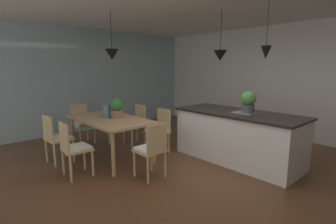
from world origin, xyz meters
TOP-DOWN VIEW (x-y plane):
  - ground_plane at (0.00, 0.00)m, footprint 10.00×8.40m
  - wall_back_kitchen at (0.00, 3.26)m, footprint 10.00×0.12m
  - window_wall_left_glazing at (-4.06, 0.00)m, footprint 0.06×8.40m
  - dining_table at (-1.73, -0.64)m, footprint 1.76×0.97m
  - chair_kitchen_end at (-0.48, -0.64)m, footprint 0.41×0.41m
  - chair_far_right at (-1.33, 0.21)m, footprint 0.41×0.41m
  - chair_near_right at (-1.33, -1.50)m, footprint 0.42×0.42m
  - chair_far_left at (-2.12, 0.21)m, footprint 0.41×0.41m
  - chair_near_left at (-2.12, -1.50)m, footprint 0.43×0.43m
  - chair_window_end at (-2.98, -0.65)m, footprint 0.42×0.42m
  - kitchen_island at (-0.03, 0.98)m, footprint 2.27×0.95m
  - pendant_over_table at (-1.79, -0.51)m, footprint 0.25×0.25m
  - pendant_over_island_main at (-0.47, 0.98)m, footprint 0.25×0.25m
  - pendant_over_island_aux at (0.41, 0.98)m, footprint 0.16×0.16m
  - potted_plant_on_island at (0.15, 0.98)m, footprint 0.25×0.25m
  - potted_plant_on_table at (-1.68, -0.52)m, footprint 0.24×0.24m
  - vase_on_dining_table at (-1.82, -0.65)m, footprint 0.14×0.14m

SIDE VIEW (x-z plane):
  - ground_plane at x=0.00m, z-range -0.04..0.00m
  - kitchen_island at x=-0.03m, z-range 0.01..0.92m
  - chair_kitchen_end at x=-0.48m, z-range 0.04..0.91m
  - chair_far_right at x=-1.33m, z-range 0.04..0.91m
  - chair_near_right at x=-1.33m, z-range 0.04..0.91m
  - chair_far_left at x=-2.12m, z-range 0.04..0.91m
  - chair_near_left at x=-2.12m, z-range 0.04..0.91m
  - chair_window_end at x=-2.98m, z-range 0.04..0.91m
  - dining_table at x=-1.73m, z-range 0.31..1.06m
  - vase_on_dining_table at x=-1.82m, z-range 0.75..0.99m
  - potted_plant_on_table at x=-1.68m, z-range 0.76..1.13m
  - potted_plant_on_island at x=0.15m, z-range 0.91..1.30m
  - wall_back_kitchen at x=0.00m, z-range 0.00..2.70m
  - window_wall_left_glazing at x=-4.06m, z-range 0.00..2.70m
  - pendant_over_island_main at x=-0.47m, z-range 1.46..2.35m
  - pendant_over_table at x=-1.79m, z-range 1.49..2.36m
  - pendant_over_island_aux at x=0.41m, z-range 1.49..2.37m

